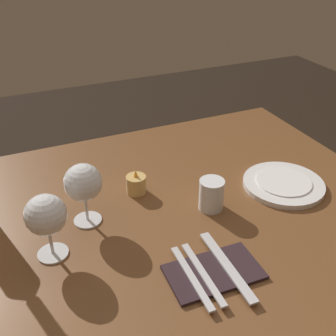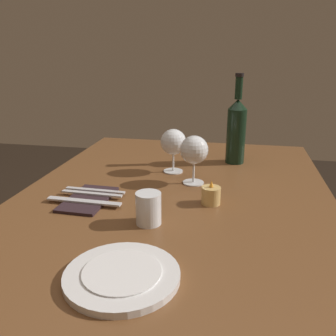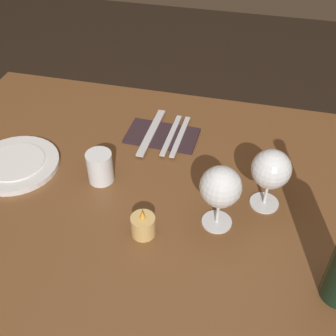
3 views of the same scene
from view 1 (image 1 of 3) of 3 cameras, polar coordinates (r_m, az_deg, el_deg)
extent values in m
cube|color=brown|center=(1.01, -3.34, -7.66)|extent=(1.30, 0.90, 0.04)
cylinder|color=#50311A|center=(1.72, 10.76, -4.96)|extent=(0.06, 0.06, 0.70)
cylinder|color=white|center=(0.93, -15.60, -11.30)|extent=(0.07, 0.07, 0.00)
cylinder|color=white|center=(0.91, -15.92, -9.66)|extent=(0.01, 0.01, 0.07)
sphere|color=white|center=(0.87, -16.56, -6.23)|extent=(0.09, 0.09, 0.09)
cylinder|color=#510A14|center=(0.87, -16.50, -6.55)|extent=(0.07, 0.07, 0.02)
cylinder|color=white|center=(1.00, -11.03, -7.07)|extent=(0.07, 0.07, 0.00)
cylinder|color=white|center=(0.98, -11.24, -5.40)|extent=(0.01, 0.01, 0.07)
sphere|color=white|center=(0.94, -11.67, -1.96)|extent=(0.09, 0.09, 0.09)
cylinder|color=#510A14|center=(0.95, -11.62, -2.34)|extent=(0.07, 0.07, 0.02)
cylinder|color=white|center=(1.01, 6.02, -3.67)|extent=(0.06, 0.06, 0.08)
cylinder|color=silver|center=(1.02, 5.97, -4.37)|extent=(0.05, 0.05, 0.04)
cylinder|color=#DBB266|center=(1.07, -4.42, -2.28)|extent=(0.05, 0.05, 0.05)
cylinder|color=white|center=(1.07, -4.40, -2.54)|extent=(0.04, 0.04, 0.03)
cone|color=#F99E2D|center=(1.05, -4.49, -0.73)|extent=(0.01, 0.01, 0.02)
cylinder|color=white|center=(1.14, 15.67, -2.15)|extent=(0.21, 0.21, 0.01)
cylinder|color=white|center=(1.14, 15.73, -1.80)|extent=(0.15, 0.15, 0.00)
cube|color=#2D1E23|center=(0.86, 6.35, -14.11)|extent=(0.19, 0.12, 0.01)
cube|color=silver|center=(0.85, 4.85, -14.32)|extent=(0.02, 0.18, 0.00)
cube|color=silver|center=(0.84, 3.29, -14.84)|extent=(0.02, 0.18, 0.00)
cube|color=silver|center=(0.87, 8.15, -13.19)|extent=(0.03, 0.21, 0.00)
camera|label=2|loc=(1.51, 30.50, 19.23)|focal=38.53mm
camera|label=3|loc=(1.42, -23.98, 33.14)|focal=46.11mm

